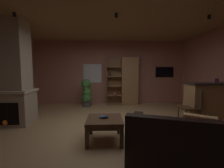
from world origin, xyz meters
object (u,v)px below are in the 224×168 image
object	(u,v)px
tissue_box	(215,80)
table_book_0	(106,117)
potted_floor_plant	(87,93)
leather_couch	(189,151)
table_book_1	(103,117)
wall_mounted_tv	(164,72)
bookshelf_cabinet	(127,81)
stone_fireplace	(11,78)
coffee_table	(105,122)
dining_chair	(192,105)
kitchen_bar_counter	(214,103)

from	to	relation	value
tissue_box	table_book_0	xyz separation A→B (m)	(-2.91, -0.92, -0.68)
potted_floor_plant	leather_couch	bearing A→B (deg)	-64.15
leather_couch	table_book_0	size ratio (longest dim) A/B	16.98
table_book_1	table_book_0	bearing A→B (deg)	32.89
table_book_1	wall_mounted_tv	size ratio (longest dim) A/B	0.16
bookshelf_cabinet	stone_fireplace	bearing A→B (deg)	-146.23
leather_couch	table_book_0	world-z (taller)	leather_couch
coffee_table	dining_chair	distance (m)	2.35
bookshelf_cabinet	kitchen_bar_counter	bearing A→B (deg)	-50.21
table_book_1	dining_chair	distance (m)	2.38
leather_couch	dining_chair	distance (m)	2.05
coffee_table	potted_floor_plant	size ratio (longest dim) A/B	0.64
leather_couch	wall_mounted_tv	xyz separation A→B (m)	(1.43, 4.50, 1.06)
kitchen_bar_counter	tissue_box	xyz separation A→B (m)	(0.03, 0.06, 0.60)
table_book_0	tissue_box	bearing A→B (deg)	17.50
bookshelf_cabinet	coffee_table	size ratio (longest dim) A/B	2.81
stone_fireplace	leather_couch	world-z (taller)	stone_fireplace
kitchen_bar_counter	potted_floor_plant	bearing A→B (deg)	150.85
wall_mounted_tv	coffee_table	bearing A→B (deg)	-126.35
leather_couch	stone_fireplace	bearing A→B (deg)	150.33
table_book_1	coffee_table	bearing A→B (deg)	10.19
dining_chair	potted_floor_plant	size ratio (longest dim) A/B	0.84
coffee_table	dining_chair	size ratio (longest dim) A/B	0.76
kitchen_bar_counter	tissue_box	bearing A→B (deg)	64.72
dining_chair	stone_fireplace	bearing A→B (deg)	176.25
bookshelf_cabinet	kitchen_bar_counter	xyz separation A→B (m)	(1.99, -2.39, -0.42)
kitchen_bar_counter	wall_mounted_tv	world-z (taller)	wall_mounted_tv
coffee_table	stone_fireplace	bearing A→B (deg)	156.81
dining_chair	leather_couch	bearing A→B (deg)	-121.71
kitchen_bar_counter	coffee_table	xyz separation A→B (m)	(-2.91, -0.89, -0.18)
table_book_0	dining_chair	distance (m)	2.31
potted_floor_plant	stone_fireplace	bearing A→B (deg)	-131.49
tissue_box	dining_chair	distance (m)	0.97
kitchen_bar_counter	coffee_table	size ratio (longest dim) A/B	2.10
table_book_0	leather_couch	bearing A→B (deg)	-42.54
stone_fireplace	tissue_box	world-z (taller)	stone_fireplace
bookshelf_cabinet	leather_couch	xyz separation A→B (m)	(0.23, -4.29, -0.66)
leather_couch	potted_floor_plant	world-z (taller)	potted_floor_plant
kitchen_bar_counter	stone_fireplace	bearing A→B (deg)	178.40
bookshelf_cabinet	coffee_table	bearing A→B (deg)	-105.58
coffee_table	potted_floor_plant	distance (m)	3.04
wall_mounted_tv	tissue_box	bearing A→B (deg)	-81.90
bookshelf_cabinet	wall_mounted_tv	bearing A→B (deg)	7.23
bookshelf_cabinet	dining_chair	size ratio (longest dim) A/B	2.14
dining_chair	potted_floor_plant	bearing A→B (deg)	143.56
leather_couch	wall_mounted_tv	bearing A→B (deg)	72.42
dining_chair	kitchen_bar_counter	bearing A→B (deg)	12.82
kitchen_bar_counter	table_book_0	size ratio (longest dim) A/B	14.03
kitchen_bar_counter	coffee_table	bearing A→B (deg)	-162.90
bookshelf_cabinet	table_book_0	world-z (taller)	bookshelf_cabinet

